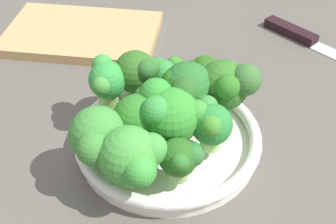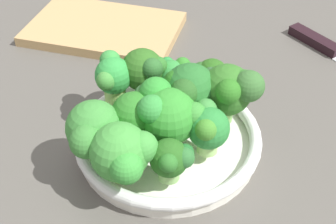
{
  "view_description": "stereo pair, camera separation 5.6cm",
  "coord_description": "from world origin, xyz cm",
  "px_view_note": "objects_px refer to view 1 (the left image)",
  "views": [
    {
      "loc": [
        20.64,
        -41.07,
        41.94
      ],
      "look_at": [
        3.39,
        -2.27,
        5.8
      ],
      "focal_mm": 50.38,
      "sensor_mm": 36.0,
      "label": 1
    },
    {
      "loc": [
        25.57,
        -38.48,
        41.94
      ],
      "look_at": [
        3.39,
        -2.27,
        5.8
      ],
      "focal_mm": 50.38,
      "sensor_mm": 36.0,
      "label": 2
    }
  ],
  "objects_px": {
    "broccoli_floret_3": "(210,123)",
    "broccoli_floret_4": "(166,74)",
    "broccoli_floret_11": "(204,73)",
    "cutting_board": "(82,34)",
    "broccoli_floret_6": "(186,89)",
    "broccoli_floret_10": "(141,115)",
    "broccoli_floret_1": "(138,72)",
    "broccoli_floret_9": "(133,157)",
    "broccoli_floret_2": "(169,113)",
    "knife": "(315,43)",
    "broccoli_floret_0": "(228,85)",
    "broccoli_floret_7": "(107,81)",
    "bowl": "(168,139)",
    "broccoli_floret_8": "(181,158)",
    "broccoli_floret_5": "(99,137)"
  },
  "relations": [
    {
      "from": "broccoli_floret_9",
      "to": "broccoli_floret_0",
      "type": "bearing_deg",
      "value": 69.05
    },
    {
      "from": "cutting_board",
      "to": "broccoli_floret_6",
      "type": "bearing_deg",
      "value": -31.38
    },
    {
      "from": "broccoli_floret_3",
      "to": "broccoli_floret_4",
      "type": "distance_m",
      "value": 0.11
    },
    {
      "from": "broccoli_floret_10",
      "to": "cutting_board",
      "type": "height_order",
      "value": "broccoli_floret_10"
    },
    {
      "from": "broccoli_floret_6",
      "to": "broccoli_floret_3",
      "type": "bearing_deg",
      "value": -37.22
    },
    {
      "from": "broccoli_floret_7",
      "to": "broccoli_floret_9",
      "type": "bearing_deg",
      "value": -48.94
    },
    {
      "from": "bowl",
      "to": "broccoli_floret_4",
      "type": "xyz_separation_m",
      "value": [
        -0.03,
        0.07,
        0.05
      ]
    },
    {
      "from": "cutting_board",
      "to": "knife",
      "type": "bearing_deg",
      "value": 20.37
    },
    {
      "from": "broccoli_floret_4",
      "to": "bowl",
      "type": "bearing_deg",
      "value": -63.53
    },
    {
      "from": "broccoli_floret_6",
      "to": "broccoli_floret_7",
      "type": "relative_size",
      "value": 1.17
    },
    {
      "from": "broccoli_floret_10",
      "to": "knife",
      "type": "xyz_separation_m",
      "value": [
        0.14,
        0.34,
        -0.06
      ]
    },
    {
      "from": "broccoli_floret_0",
      "to": "broccoli_floret_7",
      "type": "relative_size",
      "value": 1.19
    },
    {
      "from": "broccoli_floret_4",
      "to": "broccoli_floret_9",
      "type": "relative_size",
      "value": 0.74
    },
    {
      "from": "broccoli_floret_3",
      "to": "knife",
      "type": "height_order",
      "value": "broccoli_floret_3"
    },
    {
      "from": "broccoli_floret_2",
      "to": "broccoli_floret_10",
      "type": "height_order",
      "value": "broccoli_floret_2"
    },
    {
      "from": "broccoli_floret_8",
      "to": "broccoli_floret_3",
      "type": "bearing_deg",
      "value": 79.35
    },
    {
      "from": "broccoli_floret_7",
      "to": "broccoli_floret_10",
      "type": "xyz_separation_m",
      "value": [
        0.07,
        -0.04,
        0.0
      ]
    },
    {
      "from": "bowl",
      "to": "knife",
      "type": "height_order",
      "value": "bowl"
    },
    {
      "from": "broccoli_floret_0",
      "to": "broccoli_floret_9",
      "type": "height_order",
      "value": "broccoli_floret_0"
    },
    {
      "from": "broccoli_floret_1",
      "to": "broccoli_floret_8",
      "type": "bearing_deg",
      "value": -45.15
    },
    {
      "from": "broccoli_floret_8",
      "to": "cutting_board",
      "type": "height_order",
      "value": "broccoli_floret_8"
    },
    {
      "from": "broccoli_floret_6",
      "to": "bowl",
      "type": "bearing_deg",
      "value": -111.48
    },
    {
      "from": "broccoli_floret_6",
      "to": "broccoli_floret_11",
      "type": "xyz_separation_m",
      "value": [
        0.0,
        0.05,
        -0.01
      ]
    },
    {
      "from": "broccoli_floret_6",
      "to": "broccoli_floret_7",
      "type": "xyz_separation_m",
      "value": [
        -0.1,
        -0.02,
        -0.01
      ]
    },
    {
      "from": "broccoli_floret_1",
      "to": "broccoli_floret_2",
      "type": "relative_size",
      "value": 0.85
    },
    {
      "from": "broccoli_floret_0",
      "to": "broccoli_floret_11",
      "type": "relative_size",
      "value": 1.35
    },
    {
      "from": "broccoli_floret_5",
      "to": "broccoli_floret_1",
      "type": "bearing_deg",
      "value": 95.59
    },
    {
      "from": "broccoli_floret_1",
      "to": "cutting_board",
      "type": "relative_size",
      "value": 0.29
    },
    {
      "from": "broccoli_floret_1",
      "to": "broccoli_floret_2",
      "type": "distance_m",
      "value": 0.09
    },
    {
      "from": "broccoli_floret_1",
      "to": "broccoli_floret_4",
      "type": "xyz_separation_m",
      "value": [
        0.03,
        0.02,
        -0.01
      ]
    },
    {
      "from": "broccoli_floret_1",
      "to": "knife",
      "type": "height_order",
      "value": "broccoli_floret_1"
    },
    {
      "from": "broccoli_floret_1",
      "to": "broccoli_floret_3",
      "type": "relative_size",
      "value": 1.19
    },
    {
      "from": "bowl",
      "to": "broccoli_floret_0",
      "type": "xyz_separation_m",
      "value": [
        0.06,
        0.05,
        0.06
      ]
    },
    {
      "from": "broccoli_floret_7",
      "to": "knife",
      "type": "height_order",
      "value": "broccoli_floret_7"
    },
    {
      "from": "broccoli_floret_9",
      "to": "cutting_board",
      "type": "height_order",
      "value": "broccoli_floret_9"
    },
    {
      "from": "broccoli_floret_6",
      "to": "broccoli_floret_7",
      "type": "bearing_deg",
      "value": -170.38
    },
    {
      "from": "broccoli_floret_10",
      "to": "knife",
      "type": "relative_size",
      "value": 0.27
    },
    {
      "from": "broccoli_floret_6",
      "to": "broccoli_floret_2",
      "type": "bearing_deg",
      "value": -91.63
    },
    {
      "from": "broccoli_floret_0",
      "to": "broccoli_floret_3",
      "type": "xyz_separation_m",
      "value": [
        -0.0,
        -0.06,
        -0.01
      ]
    },
    {
      "from": "broccoli_floret_2",
      "to": "broccoli_floret_9",
      "type": "xyz_separation_m",
      "value": [
        -0.01,
        -0.07,
        -0.01
      ]
    },
    {
      "from": "broccoli_floret_8",
      "to": "broccoli_floret_2",
      "type": "bearing_deg",
      "value": 126.6
    },
    {
      "from": "bowl",
      "to": "broccoli_floret_3",
      "type": "relative_size",
      "value": 3.87
    },
    {
      "from": "broccoli_floret_6",
      "to": "broccoli_floret_8",
      "type": "bearing_deg",
      "value": -70.6
    },
    {
      "from": "broccoli_floret_7",
      "to": "broccoli_floret_9",
      "type": "xyz_separation_m",
      "value": [
        0.09,
        -0.1,
        -0.0
      ]
    },
    {
      "from": "broccoli_floret_0",
      "to": "broccoli_floret_3",
      "type": "height_order",
      "value": "broccoli_floret_0"
    },
    {
      "from": "broccoli_floret_11",
      "to": "cutting_board",
      "type": "xyz_separation_m",
      "value": [
        -0.25,
        0.1,
        -0.06
      ]
    },
    {
      "from": "broccoli_floret_2",
      "to": "broccoli_floret_0",
      "type": "bearing_deg",
      "value": 57.72
    },
    {
      "from": "broccoli_floret_10",
      "to": "cutting_board",
      "type": "relative_size",
      "value": 0.27
    },
    {
      "from": "broccoli_floret_2",
      "to": "cutting_board",
      "type": "relative_size",
      "value": 0.34
    },
    {
      "from": "broccoli_floret_1",
      "to": "broccoli_floret_9",
      "type": "xyz_separation_m",
      "value": [
        0.06,
        -0.13,
        -0.01
      ]
    }
  ]
}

